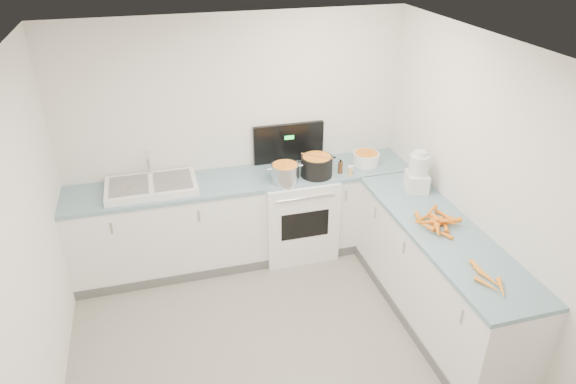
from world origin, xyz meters
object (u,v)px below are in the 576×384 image
object	(u,v)px
steel_pot	(285,174)
spice_jar	(350,171)
food_processor	(418,174)
mixing_bowl	(366,159)
extract_bottle	(340,168)
sink	(151,186)
black_pot	(317,167)
stove	(296,211)

from	to	relation	value
steel_pot	spice_jar	distance (m)	0.68
spice_jar	food_processor	xyz separation A→B (m)	(0.49, -0.46, 0.13)
mixing_bowl	extract_bottle	world-z (taller)	mixing_bowl
spice_jar	extract_bottle	bearing A→B (deg)	138.88
sink	steel_pot	size ratio (longest dim) A/B	3.10
extract_bottle	spice_jar	distance (m)	0.11
sink	spice_jar	distance (m)	1.97
extract_bottle	black_pot	bearing A→B (deg)	176.80
steel_pot	extract_bottle	size ratio (longest dim) A/B	2.21
stove	steel_pot	xyz separation A→B (m)	(-0.16, -0.17, 0.55)
spice_jar	stove	bearing A→B (deg)	157.52
stove	sink	xyz separation A→B (m)	(-1.45, 0.02, 0.50)
stove	food_processor	bearing A→B (deg)	-33.87
mixing_bowl	spice_jar	size ratio (longest dim) A/B	3.31
sink	spice_jar	bearing A→B (deg)	-6.61
extract_bottle	spice_jar	xyz separation A→B (m)	(0.08, -0.07, -0.02)
sink	food_processor	bearing A→B (deg)	-15.70
stove	sink	distance (m)	1.54
black_pot	mixing_bowl	size ratio (longest dim) A/B	1.14
sink	food_processor	xyz separation A→B (m)	(2.45, -0.69, 0.14)
sink	black_pot	bearing A→B (deg)	-4.99
mixing_bowl	spice_jar	world-z (taller)	mixing_bowl
stove	mixing_bowl	bearing A→B (deg)	-1.05
stove	sink	bearing A→B (deg)	179.38
food_processor	mixing_bowl	bearing A→B (deg)	109.88
black_pot	food_processor	xyz separation A→B (m)	(0.83, -0.55, 0.08)
black_pot	stove	bearing A→B (deg)	144.60
steel_pot	mixing_bowl	world-z (taller)	steel_pot
mixing_bowl	food_processor	size ratio (longest dim) A/B	0.69
sink	extract_bottle	xyz separation A→B (m)	(1.88, -0.16, 0.02)
mixing_bowl	spice_jar	distance (m)	0.32
sink	food_processor	distance (m)	2.55
black_pot	spice_jar	size ratio (longest dim) A/B	3.77
mixing_bowl	food_processor	bearing A→B (deg)	-70.12
sink	mixing_bowl	xyz separation A→B (m)	(2.22, -0.03, 0.03)
black_pot	mixing_bowl	world-z (taller)	black_pot
food_processor	steel_pot	bearing A→B (deg)	156.62
stove	mixing_bowl	xyz separation A→B (m)	(0.77, -0.01, 0.53)
spice_jar	food_processor	distance (m)	0.69
spice_jar	mixing_bowl	bearing A→B (deg)	37.74
steel_pot	black_pot	world-z (taller)	black_pot
sink	spice_jar	size ratio (longest dim) A/B	10.18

